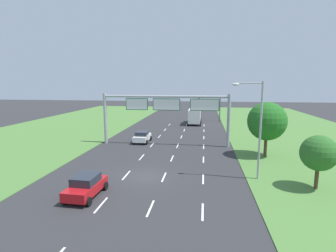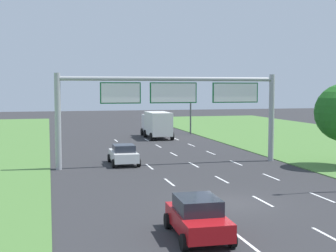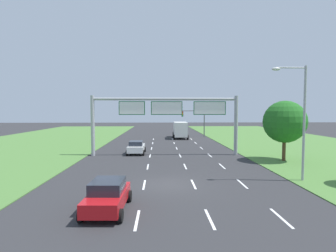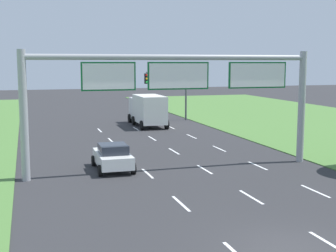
% 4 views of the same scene
% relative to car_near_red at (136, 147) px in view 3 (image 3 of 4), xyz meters
% --- Properties ---
extents(ground_plane, '(200.00, 200.00, 0.00)m').
position_rel_car_near_red_xyz_m(ground_plane, '(3.48, -13.50, -0.79)').
color(ground_plane, '#2D2D30').
extents(lane_dashes_inner_left, '(0.14, 50.40, 0.01)m').
position_rel_car_near_red_xyz_m(lane_dashes_inner_left, '(1.73, -7.50, -0.79)').
color(lane_dashes_inner_left, white).
rests_on(lane_dashes_inner_left, ground_plane).
extents(lane_dashes_inner_right, '(0.14, 50.40, 0.01)m').
position_rel_car_near_red_xyz_m(lane_dashes_inner_right, '(5.23, -7.50, -0.79)').
color(lane_dashes_inner_right, white).
rests_on(lane_dashes_inner_right, ground_plane).
extents(lane_dashes_slip, '(0.14, 50.40, 0.01)m').
position_rel_car_near_red_xyz_m(lane_dashes_slip, '(8.73, -7.50, -0.79)').
color(lane_dashes_slip, white).
rests_on(lane_dashes_slip, ground_plane).
extents(car_near_red, '(2.14, 3.92, 1.56)m').
position_rel_car_near_red_xyz_m(car_near_red, '(0.00, 0.00, 0.00)').
color(car_near_red, white).
rests_on(car_near_red, ground_plane).
extents(car_lead_silver, '(2.19, 4.00, 1.61)m').
position_rel_car_near_red_xyz_m(car_lead_silver, '(0.10, -18.29, 0.03)').
color(car_lead_silver, red).
rests_on(car_lead_silver, ground_plane).
extents(box_truck, '(2.75, 7.19, 3.11)m').
position_rel_car_near_red_xyz_m(box_truck, '(6.79, 18.18, 0.89)').
color(box_truck, silver).
rests_on(box_truck, ground_plane).
extents(sign_gantry, '(17.24, 0.44, 7.00)m').
position_rel_car_near_red_xyz_m(sign_gantry, '(3.76, -1.18, 4.19)').
color(sign_gantry, '#9EA0A5').
rests_on(sign_gantry, ground_plane).
extents(traffic_light_mast, '(4.76, 0.49, 5.60)m').
position_rel_car_near_red_xyz_m(traffic_light_mast, '(10.12, 21.59, 3.07)').
color(traffic_light_mast, '#47494F').
rests_on(traffic_light_mast, ground_plane).
extents(street_lamp, '(2.61, 0.32, 8.50)m').
position_rel_car_near_red_xyz_m(street_lamp, '(13.09, -12.91, 4.29)').
color(street_lamp, '#9EA0A5').
rests_on(street_lamp, ground_plane).
extents(roadside_tree_mid, '(4.35, 4.35, 6.28)m').
position_rel_car_near_red_xyz_m(roadside_tree_mid, '(15.74, -5.24, 3.30)').
color(roadside_tree_mid, '#513823').
rests_on(roadside_tree_mid, ground_plane).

